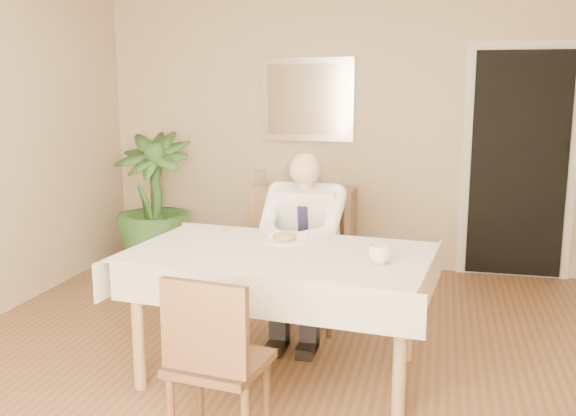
% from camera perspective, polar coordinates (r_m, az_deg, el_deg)
% --- Properties ---
extents(room, '(5.00, 5.02, 2.60)m').
position_cam_1_polar(room, '(3.52, -1.34, 4.53)').
color(room, brown).
rests_on(room, ground).
extents(doorway, '(0.96, 0.07, 2.10)m').
position_cam_1_polar(doorway, '(5.92, 19.79, 3.62)').
color(doorway, silver).
rests_on(doorway, ground).
extents(mirror, '(0.86, 0.04, 0.76)m').
position_cam_1_polar(mirror, '(5.98, 1.72, 9.62)').
color(mirror, silver).
rests_on(mirror, room).
extents(dining_table, '(1.82, 1.19, 0.75)m').
position_cam_1_polar(dining_table, '(3.71, -0.74, -5.10)').
color(dining_table, '#8E704C').
rests_on(dining_table, ground).
extents(chair_far, '(0.48, 0.48, 0.94)m').
position_cam_1_polar(chair_far, '(4.58, 2.00, -3.73)').
color(chair_far, '#482F1B').
rests_on(chair_far, ground).
extents(chair_near, '(0.46, 0.46, 0.87)m').
position_cam_1_polar(chair_near, '(2.99, -6.62, -12.96)').
color(chair_near, '#482F1B').
rests_on(chair_near, ground).
extents(seated_man, '(0.48, 0.72, 1.24)m').
position_cam_1_polar(seated_man, '(4.26, 1.22, -2.64)').
color(seated_man, white).
rests_on(seated_man, ground).
extents(plate, '(0.26, 0.26, 0.02)m').
position_cam_1_polar(plate, '(3.89, -0.30, -2.89)').
color(plate, white).
rests_on(plate, dining_table).
extents(food, '(0.14, 0.14, 0.06)m').
position_cam_1_polar(food, '(3.89, -0.30, -2.58)').
color(food, '#9A6845').
rests_on(food, dining_table).
extents(knife, '(0.01, 0.13, 0.01)m').
position_cam_1_polar(knife, '(3.82, 0.06, -2.89)').
color(knife, silver).
rests_on(knife, dining_table).
extents(fork, '(0.01, 0.13, 0.01)m').
position_cam_1_polar(fork, '(3.84, -1.10, -2.82)').
color(fork, silver).
rests_on(fork, dining_table).
extents(coffee_mug, '(0.13, 0.13, 0.10)m').
position_cam_1_polar(coffee_mug, '(3.47, 8.18, -4.09)').
color(coffee_mug, white).
rests_on(coffee_mug, dining_table).
extents(sideboard, '(0.96, 0.37, 0.75)m').
position_cam_1_polar(sideboard, '(5.98, 1.36, -1.73)').
color(sideboard, '#8E704C').
rests_on(sideboard, ground).
extents(photo_frame_left, '(0.10, 0.02, 0.14)m').
position_cam_1_polar(photo_frame_left, '(6.04, -2.50, 2.71)').
color(photo_frame_left, silver).
rests_on(photo_frame_left, sideboard).
extents(photo_frame_center, '(0.10, 0.02, 0.14)m').
position_cam_1_polar(photo_frame_center, '(5.96, 0.10, 2.60)').
color(photo_frame_center, silver).
rests_on(photo_frame_center, sideboard).
extents(photo_frame_right, '(0.10, 0.02, 0.14)m').
position_cam_1_polar(photo_frame_right, '(5.95, 2.39, 2.57)').
color(photo_frame_right, silver).
rests_on(photo_frame_right, sideboard).
extents(potted_palm, '(0.72, 0.72, 1.25)m').
position_cam_1_polar(potted_palm, '(6.07, -11.88, 0.63)').
color(potted_palm, '#295321').
rests_on(potted_palm, ground).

